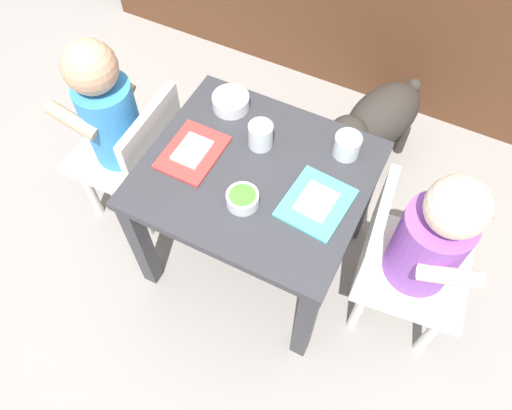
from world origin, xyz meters
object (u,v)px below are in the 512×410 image
water_cup_left (261,136)px  cereal_bowl_right_side (243,199)px  seated_child_right (425,243)px  dog (377,120)px  cereal_bowl_left_side (231,101)px  dining_table (256,190)px  food_tray_right (316,203)px  food_tray_left (193,152)px  water_cup_right (347,146)px  seated_child_left (115,120)px

water_cup_left → cereal_bowl_right_side: water_cup_left is taller
seated_child_right → dog: 0.60m
seated_child_right → cereal_bowl_right_side: size_ratio=8.11×
seated_child_right → cereal_bowl_left_side: 0.63m
dining_table → food_tray_right: (0.17, -0.02, 0.09)m
dog → food_tray_left: food_tray_left is taller
food_tray_right → seated_child_right: bearing=8.7°
dining_table → water_cup_right: size_ratio=8.26×
dining_table → dog: (0.19, 0.53, -0.15)m
seated_child_right → dog: size_ratio=1.50×
water_cup_right → cereal_bowl_left_side: water_cup_right is taller
food_tray_right → water_cup_left: (-0.20, 0.11, 0.03)m
dining_table → water_cup_left: water_cup_left is taller
dining_table → food_tray_right: 0.20m
dining_table → food_tray_right: food_tray_right is taller
dog → food_tray_right: 0.60m
dog → cereal_bowl_right_side: (-0.17, -0.63, 0.26)m
dining_table → water_cup_left: (-0.03, 0.09, 0.11)m
cereal_bowl_left_side → water_cup_right: bearing=-1.7°
dog → water_cup_right: 0.46m
water_cup_right → cereal_bowl_left_side: (-0.34, 0.01, -0.01)m
seated_child_right → food_tray_right: bearing=-171.3°
dog → seated_child_left: bearing=-140.1°
dog → water_cup_right: size_ratio=6.25×
dog → food_tray_left: 0.70m
seated_child_right → seated_child_left: bearing=-178.9°
seated_child_left → cereal_bowl_left_side: size_ratio=6.61×
dog → cereal_bowl_right_side: 0.70m
cereal_bowl_right_side → food_tray_left: bearing=157.4°
dog → food_tray_left: (-0.36, -0.55, 0.24)m
water_cup_right → cereal_bowl_right_side: bearing=-122.9°
seated_child_right → water_cup_left: 0.48m
water_cup_left → food_tray_left: bearing=-143.4°
seated_child_left → water_cup_right: bearing=13.9°
water_cup_right → food_tray_left: bearing=-153.2°
dining_table → dog: 0.58m
food_tray_right → water_cup_right: bearing=88.0°
dog → cereal_bowl_right_side: cereal_bowl_right_side is taller
cereal_bowl_left_side → seated_child_right: bearing=-13.7°
cereal_bowl_left_side → dining_table: bearing=-46.1°
food_tray_right → cereal_bowl_right_side: (-0.16, -0.08, 0.01)m
cereal_bowl_left_side → cereal_bowl_right_side: (0.18, -0.27, -0.00)m
food_tray_left → food_tray_right: size_ratio=0.97×
dining_table → food_tray_right: size_ratio=3.07×
water_cup_right → cereal_bowl_left_side: size_ratio=0.68×
dining_table → seated_child_left: (-0.44, 0.00, 0.05)m
food_tray_left → cereal_bowl_right_side: bearing=-22.6°
seated_child_left → cereal_bowl_right_side: seated_child_left is taller
dog → cereal_bowl_left_side: size_ratio=4.22×
water_cup_left → cereal_bowl_right_side: 0.19m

